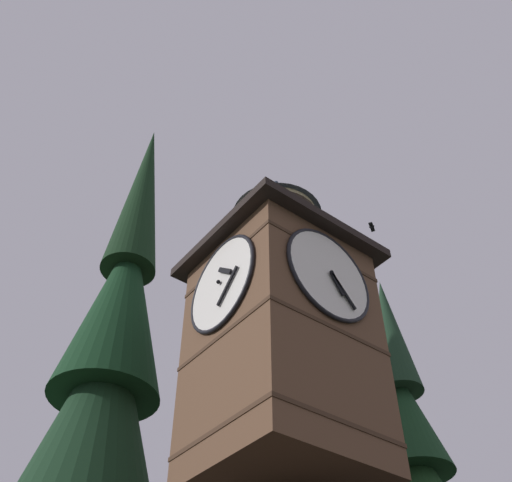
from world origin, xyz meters
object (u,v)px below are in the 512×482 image
pine_tree_behind (88,479)px  flying_bird_low (328,263)px  flying_bird_high (372,227)px  clock_tower (281,323)px

pine_tree_behind → flying_bird_low: 13.38m
flying_bird_high → flying_bird_low: (-1.03, -3.34, 1.11)m
flying_bird_high → clock_tower: bearing=5.7°
flying_bird_high → flying_bird_low: size_ratio=0.75×
flying_bird_high → flying_bird_low: bearing=-107.1°
pine_tree_behind → flying_bird_high: size_ratio=46.11×
clock_tower → flying_bird_low: flying_bird_low is taller
clock_tower → pine_tree_behind: bearing=-67.0°
clock_tower → flying_bird_high: bearing=-174.3°
clock_tower → flying_bird_high: size_ratio=19.22×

